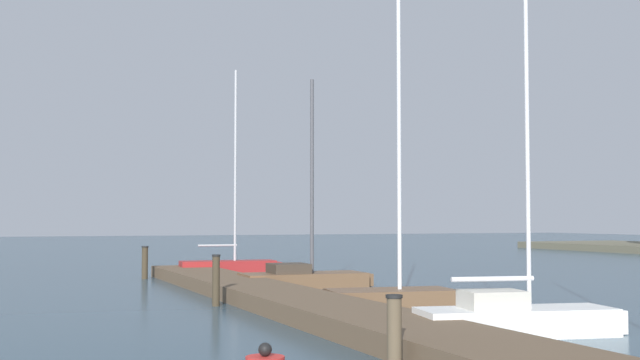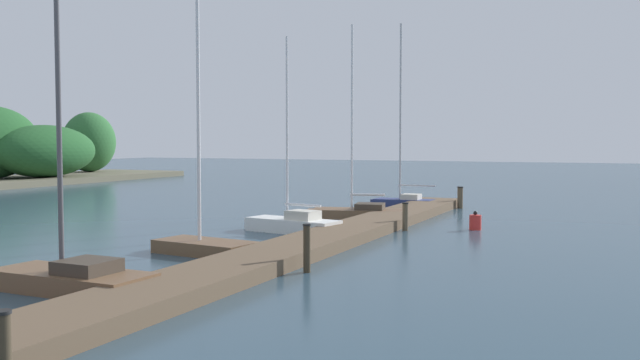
# 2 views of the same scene
# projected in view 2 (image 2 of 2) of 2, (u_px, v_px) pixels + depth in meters

# --- Properties ---
(dock_pier) EXTENTS (27.23, 1.80, 0.35)m
(dock_pier) POSITION_uv_depth(u_px,v_px,m) (325.00, 240.00, 20.36)
(dock_pier) COLOR brown
(dock_pier) RESTS_ON ground
(sailboat_1) EXTENTS (1.48, 3.69, 5.79)m
(sailboat_1) POSITION_uv_depth(u_px,v_px,m) (68.00, 276.00, 14.25)
(sailboat_1) COLOR brown
(sailboat_1) RESTS_ON ground
(sailboat_2) EXTENTS (1.64, 3.05, 7.83)m
(sailboat_2) POSITION_uv_depth(u_px,v_px,m) (202.00, 240.00, 18.94)
(sailboat_2) COLOR brown
(sailboat_2) RESTS_ON ground
(sailboat_3) EXTENTS (1.61, 3.51, 6.36)m
(sailboat_3) POSITION_uv_depth(u_px,v_px,m) (291.00, 223.00, 23.26)
(sailboat_3) COLOR white
(sailboat_3) RESTS_ON ground
(sailboat_4) EXTENTS (2.08, 3.95, 7.41)m
(sailboat_4) POSITION_uv_depth(u_px,v_px,m) (356.00, 211.00, 27.49)
(sailboat_4) COLOR brown
(sailboat_4) RESTS_ON ground
(sailboat_5) EXTENTS (1.01, 2.93, 8.16)m
(sailboat_5) POSITION_uv_depth(u_px,v_px,m) (403.00, 198.00, 31.93)
(sailboat_5) COLOR navy
(sailboat_5) RESTS_ON ground
(mooring_piling_0) EXTENTS (0.22, 0.22, 1.03)m
(mooring_piling_0) POSITION_uv_depth(u_px,v_px,m) (3.00, 353.00, 8.36)
(mooring_piling_0) COLOR #3D3323
(mooring_piling_0) RESTS_ON ground
(mooring_piling_1) EXTENTS (0.19, 0.19, 1.11)m
(mooring_piling_1) POSITION_uv_depth(u_px,v_px,m) (307.00, 248.00, 16.21)
(mooring_piling_1) COLOR #3D3323
(mooring_piling_1) RESTS_ON ground
(mooring_piling_2) EXTENTS (0.21, 0.21, 0.94)m
(mooring_piling_2) POSITION_uv_depth(u_px,v_px,m) (405.00, 216.00, 23.68)
(mooring_piling_2) COLOR brown
(mooring_piling_2) RESTS_ON ground
(mooring_piling_3) EXTENTS (0.27, 0.27, 0.96)m
(mooring_piling_3) POSITION_uv_depth(u_px,v_px,m) (460.00, 197.00, 31.36)
(mooring_piling_3) COLOR brown
(mooring_piling_3) RESTS_ON ground
(channel_buoy_0) EXTENTS (0.40, 0.40, 0.64)m
(channel_buoy_0) POSITION_uv_depth(u_px,v_px,m) (475.00, 222.00, 23.94)
(channel_buoy_0) COLOR red
(channel_buoy_0) RESTS_ON ground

